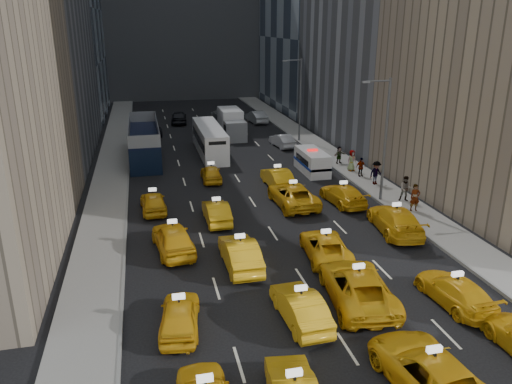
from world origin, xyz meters
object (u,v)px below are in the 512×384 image
Objects in this scene: nypd_van at (312,162)px; pedestrian_0 at (415,198)px; city_bus at (210,140)px; box_truck at (232,124)px; double_decker at (144,141)px; taxi_2 at (431,373)px.

pedestrian_0 is at bearing -71.31° from nypd_van.
city_bus is 1.59× the size of box_truck.
nypd_van is 0.39× the size of double_decker.
box_truck is 3.59× the size of pedestrian_0.
double_decker is (-14.30, 8.08, 0.81)m from nypd_van.
taxi_2 is 36.08m from city_bus.
city_bus is 22.84m from pedestrian_0.
city_bus is at bearing 126.17° from pedestrian_0.
nypd_van is 0.70× the size of box_truck.
double_decker is (-9.41, 35.37, 0.97)m from taxi_2.
taxi_2 is 0.51× the size of city_bus.
double_decker is 6.45m from city_bus.
double_decker is at bearing -167.35° from city_bus.
city_bus is at bearing 132.37° from nypd_van.
double_decker is at bearing 138.99° from pedestrian_0.
city_bus is (-7.89, 8.67, 0.44)m from nypd_van.
box_truck is (-4.37, 15.74, 0.58)m from nypd_van.
taxi_2 is at bearing -100.10° from nypd_van.
box_truck is 27.94m from pedestrian_0.
city_bus is 5.71× the size of pedestrian_0.
city_bus reaches higher than nypd_van.
double_decker reaches higher than nypd_van.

